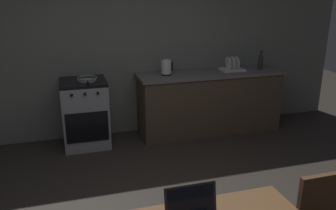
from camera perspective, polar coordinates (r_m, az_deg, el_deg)
back_wall at (r=5.16m, az=-4.44°, el=10.13°), size 6.40×0.10×2.68m
kitchen_counter at (r=5.32m, az=6.71°, el=0.56°), size 2.16×0.64×0.91m
stove_oven at (r=4.92m, az=-13.27°, el=-1.30°), size 0.60×0.62×0.91m
electric_kettle at (r=4.95m, az=-0.28°, el=6.08°), size 0.17×0.15×0.22m
bottle at (r=5.49m, az=14.79°, el=6.95°), size 0.07×0.07×0.28m
frying_pan at (r=4.76m, az=-12.98°, el=4.14°), size 0.27×0.44×0.05m
dish_rack at (r=5.33m, az=10.34°, el=6.03°), size 0.34×0.26×0.21m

